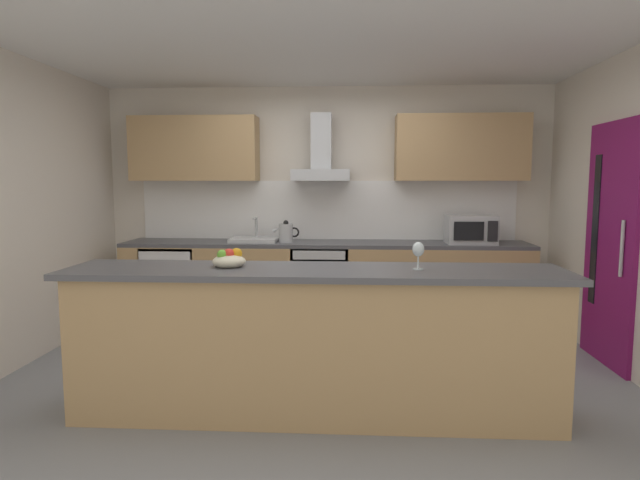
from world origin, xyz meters
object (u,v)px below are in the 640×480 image
at_px(sink, 254,239).
at_px(kettle, 286,233).
at_px(refrigerator, 174,284).
at_px(wine_glass, 418,250).
at_px(oven, 321,283).
at_px(microwave, 471,229).
at_px(range_hood, 321,160).
at_px(fruit_bowl, 229,260).

distance_m(sink, kettle, 0.36).
distance_m(refrigerator, wine_glass, 3.36).
height_order(oven, microwave, microwave).
bearing_deg(oven, microwave, -1.01).
relative_size(kettle, range_hood, 0.40).
height_order(wine_glass, fruit_bowl, wine_glass).
relative_size(oven, kettle, 2.77).
bearing_deg(sink, range_hood, 9.34).
bearing_deg(oven, refrigerator, -179.90).
height_order(microwave, wine_glass, microwave).
bearing_deg(sink, oven, -0.87).
bearing_deg(oven, kettle, -174.79).
height_order(refrigerator, range_hood, range_hood).
bearing_deg(wine_glass, kettle, 116.67).
distance_m(oven, sink, 0.86).
bearing_deg(refrigerator, wine_glass, -43.75).
bearing_deg(refrigerator, range_hood, 4.67).
relative_size(kettle, fruit_bowl, 1.31).
height_order(oven, wine_glass, wine_glass).
distance_m(oven, wine_glass, 2.49).
height_order(microwave, range_hood, range_hood).
bearing_deg(microwave, refrigerator, 179.55).
height_order(refrigerator, microwave, microwave).
bearing_deg(range_hood, refrigerator, -175.33).
relative_size(refrigerator, range_hood, 1.18).
relative_size(microwave, kettle, 1.73).
relative_size(sink, fruit_bowl, 2.27).
xyz_separation_m(microwave, wine_glass, (-0.83, -2.25, 0.06)).
bearing_deg(kettle, wine_glass, -63.33).
bearing_deg(sink, fruit_bowl, -83.76).
relative_size(wine_glass, fruit_bowl, 0.81).
height_order(oven, kettle, kettle).
height_order(kettle, wine_glass, wine_glass).
height_order(microwave, fruit_bowl, microwave).
xyz_separation_m(refrigerator, wine_glass, (2.38, -2.28, 0.69)).
bearing_deg(kettle, fruit_bowl, -92.72).
bearing_deg(microwave, sink, 179.03).
height_order(sink, kettle, sink).
height_order(kettle, range_hood, range_hood).
bearing_deg(fruit_bowl, refrigerator, 117.08).
height_order(refrigerator, kettle, kettle).
relative_size(sink, range_hood, 0.69).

